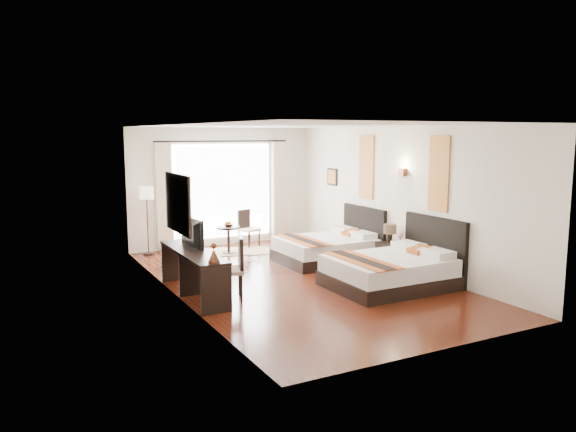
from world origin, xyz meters
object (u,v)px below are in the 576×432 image
bed_far (329,248)px  window_chair (249,235)px  bed_near (393,270)px  floor_lamp (147,198)px  television (187,233)px  desk_chair (229,280)px  fruit_bowl (228,225)px  table_lamp (390,230)px  vase (400,244)px  nightstand (393,257)px  console_desk (193,273)px  side_table (229,240)px

bed_far → window_chair: (-0.86, 2.25, -0.02)m
bed_near → floor_lamp: 5.66m
television → floor_lamp: 3.17m
bed_near → desk_chair: size_ratio=2.03×
bed_far → television: television is taller
fruit_bowl → television: bearing=-124.7°
bed_far → fruit_bowl: 2.37m
table_lamp → fruit_bowl: bearing=128.4°
television → fruit_bowl: 3.06m
floor_lamp → window_chair: 2.56m
bed_far → vase: (0.69, -1.45, 0.28)m
nightstand → desk_chair: desk_chair is taller
vase → bed_near: bearing=-135.1°
vase → window_chair: window_chair is taller
bed_near → console_desk: 3.44m
bed_far → console_desk: (-3.31, -1.08, 0.09)m
vase → console_desk: size_ratio=0.06×
window_chair → television: bearing=-58.4°
window_chair → table_lamp: bearing=5.6°
table_lamp → console_desk: (-4.02, 0.03, -0.39)m
bed_far → floor_lamp: floor_lamp is taller
console_desk → fruit_bowl: 3.34m
bed_far → fruit_bowl: size_ratio=9.48×
television → console_desk: bearing=171.8°
nightstand → vase: (0.01, -0.20, 0.30)m
bed_far → floor_lamp: (-3.20, 2.40, 0.99)m
bed_near → window_chair: size_ratio=2.41×
side_table → fruit_bowl: (0.02, 0.03, 0.33)m
fruit_bowl → nightstand: bearing=-53.2°
window_chair → side_table: bearing=-73.0°
bed_far → bed_near: bearing=-91.6°
bed_far → side_table: bed_far is taller
console_desk → television: bearing=86.5°
console_desk → desk_chair: (0.44, -0.49, -0.07)m
bed_near → television: size_ratio=2.42×
vase → side_table: 3.91m
television → window_chair: (2.44, 3.00, -0.74)m
console_desk → desk_chair: size_ratio=2.14×
desk_chair → console_desk: bearing=-29.4°
bed_far → window_chair: bearing=110.8°
floor_lamp → fruit_bowl: floor_lamp is taller
table_lamp → desk_chair: 3.63m
bed_far → nightstand: 1.43m
table_lamp → nightstand: bearing=-97.9°
floor_lamp → window_chair: (2.35, -0.15, -1.01)m
desk_chair → vase: bearing=-159.9°
floor_lamp → fruit_bowl: size_ratio=7.31×
nightstand → console_desk: console_desk is taller
bed_near → floor_lamp: (-3.14, 4.60, 0.97)m
bed_near → console_desk: bed_near is taller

